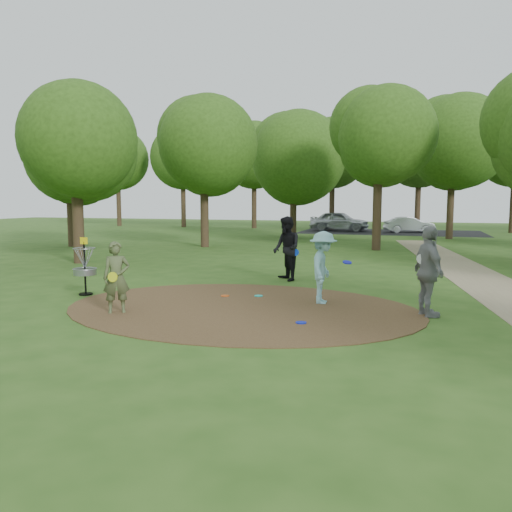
% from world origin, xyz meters
% --- Properties ---
extents(ground, '(100.00, 100.00, 0.00)m').
position_xyz_m(ground, '(0.00, 0.00, 0.00)').
color(ground, '#2D5119').
rests_on(ground, ground).
extents(dirt_clearing, '(8.40, 8.40, 0.02)m').
position_xyz_m(dirt_clearing, '(0.00, 0.00, 0.01)').
color(dirt_clearing, '#47301C').
rests_on(dirt_clearing, ground).
extents(parking_lot, '(14.00, 8.00, 0.01)m').
position_xyz_m(parking_lot, '(2.00, 30.00, 0.00)').
color(parking_lot, black).
rests_on(parking_lot, ground).
extents(player_observer_with_disc, '(0.70, 0.65, 1.61)m').
position_xyz_m(player_observer_with_disc, '(-2.45, -1.35, 0.81)').
color(player_observer_with_disc, '#4A5531').
rests_on(player_observer_with_disc, ground).
extents(player_throwing_with_disc, '(1.08, 1.17, 1.77)m').
position_xyz_m(player_throwing_with_disc, '(1.75, 1.09, 0.89)').
color(player_throwing_with_disc, '#8ECED4').
rests_on(player_throwing_with_disc, ground).
extents(player_walking_with_disc, '(1.20, 1.25, 2.02)m').
position_xyz_m(player_walking_with_disc, '(0.04, 4.24, 1.01)').
color(player_walking_with_disc, black).
rests_on(player_walking_with_disc, ground).
extents(player_waiting_with_disc, '(0.92, 1.25, 1.97)m').
position_xyz_m(player_waiting_with_disc, '(4.16, 0.42, 0.99)').
color(player_waiting_with_disc, gray).
rests_on(player_waiting_with_disc, ground).
extents(disc_ground_cyan, '(0.22, 0.22, 0.02)m').
position_xyz_m(disc_ground_cyan, '(0.00, 1.42, 0.03)').
color(disc_ground_cyan, '#19CABE').
rests_on(disc_ground_cyan, dirt_clearing).
extents(disc_ground_blue, '(0.22, 0.22, 0.02)m').
position_xyz_m(disc_ground_blue, '(1.69, -1.06, 0.03)').
color(disc_ground_blue, '#0B1CC1').
rests_on(disc_ground_blue, dirt_clearing).
extents(disc_ground_red, '(0.22, 0.22, 0.02)m').
position_xyz_m(disc_ground_red, '(-0.84, 1.16, 0.03)').
color(disc_ground_red, '#D64C15').
rests_on(disc_ground_red, dirt_clearing).
extents(car_left, '(4.89, 2.23, 1.62)m').
position_xyz_m(car_left, '(-2.08, 30.29, 0.81)').
color(car_left, '#B5B9BE').
rests_on(car_left, ground).
extents(car_right, '(3.96, 2.34, 1.23)m').
position_xyz_m(car_right, '(3.42, 29.71, 0.62)').
color(car_right, '#B8BBC1').
rests_on(car_right, ground).
extents(disc_golf_basket, '(0.63, 0.63, 1.54)m').
position_xyz_m(disc_golf_basket, '(-4.50, 0.30, 0.87)').
color(disc_golf_basket, black).
rests_on(disc_golf_basket, ground).
extents(tree_ring, '(36.83, 45.26, 9.03)m').
position_xyz_m(tree_ring, '(1.90, 10.05, 5.11)').
color(tree_ring, '#332316').
rests_on(tree_ring, ground).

